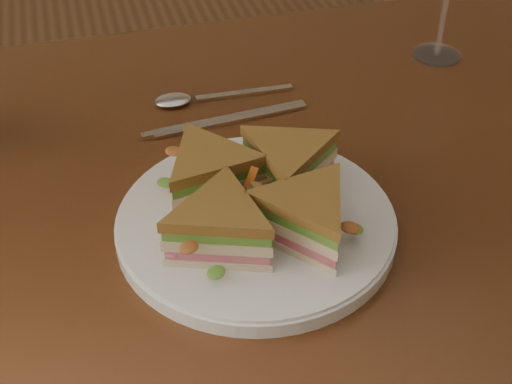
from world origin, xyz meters
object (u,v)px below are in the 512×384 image
spoon (191,99)px  table (243,244)px  plate (256,224)px  knife (220,122)px  sandwich_wedges (256,196)px

spoon → table: bearing=-81.3°
plate → knife: bearing=87.3°
table → sandwich_wedges: 0.17m
knife → spoon: bearing=108.1°
sandwich_wedges → knife: size_ratio=1.19×
spoon → knife: bearing=-65.2°
table → knife: 0.16m
table → spoon: size_ratio=6.52×
table → spoon: bearing=97.4°
plate → spoon: size_ratio=1.55×
spoon → knife: spoon is taller
spoon → knife: (0.03, -0.06, -0.00)m
table → plate: plate is taller
spoon → knife: size_ratio=0.86×
table → spoon: spoon is taller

